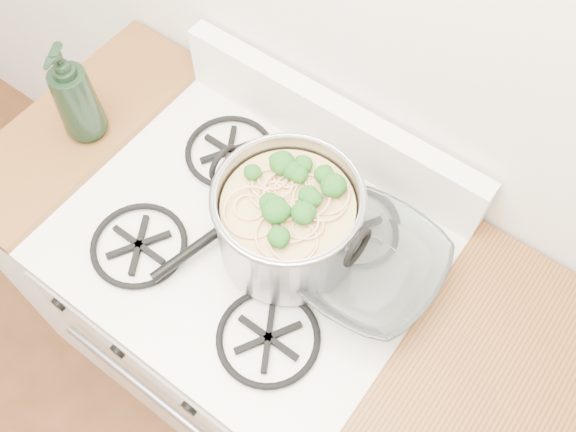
{
  "coord_description": "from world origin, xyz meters",
  "views": [
    {
      "loc": [
        0.45,
        0.8,
        2.1
      ],
      "look_at": [
        0.08,
        1.3,
        1.04
      ],
      "focal_mm": 40.0,
      "sensor_mm": 36.0,
      "label": 1
    }
  ],
  "objects": [
    {
      "name": "spatula",
      "position": [
        -0.03,
        1.32,
        0.94
      ],
      "size": [
        0.35,
        0.37,
        0.02
      ],
      "primitive_type": null,
      "rotation": [
        0.0,
        0.0,
        -0.22
      ],
      "color": "black",
      "rests_on": "gas_range"
    },
    {
      "name": "counter_left",
      "position": [
        -0.51,
        1.26,
        0.46
      ],
      "size": [
        0.25,
        0.65,
        0.92
      ],
      "color": "silver",
      "rests_on": "ground"
    },
    {
      "name": "glass_bowl",
      "position": [
        0.24,
        1.34,
        0.94
      ],
      "size": [
        0.12,
        0.12,
        0.03
      ],
      "primitive_type": "imported",
      "rotation": [
        0.0,
        0.0,
        -0.0
      ],
      "color": "white",
      "rests_on": "gas_range"
    },
    {
      "name": "stock_pot",
      "position": [
        0.08,
        1.3,
        1.02
      ],
      "size": [
        0.32,
        0.29,
        0.2
      ],
      "color": "gray",
      "rests_on": "gas_range"
    },
    {
      "name": "bottle",
      "position": [
        -0.46,
        1.26,
        1.05
      ],
      "size": [
        0.13,
        0.13,
        0.26
      ],
      "primitive_type": "imported",
      "rotation": [
        0.0,
        0.0,
        0.44
      ],
      "color": "black",
      "rests_on": "counter_left"
    },
    {
      "name": "gas_range",
      "position": [
        0.0,
        1.26,
        0.44
      ],
      "size": [
        0.76,
        0.66,
        0.92
      ],
      "color": "white",
      "rests_on": "ground"
    }
  ]
}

